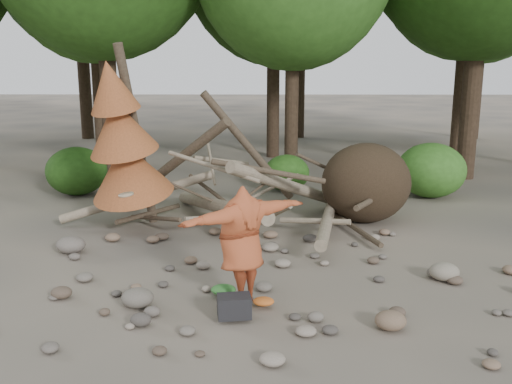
{
  "coord_description": "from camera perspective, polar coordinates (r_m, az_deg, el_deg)",
  "views": [
    {
      "loc": [
        0.01,
        -9.45,
        3.92
      ],
      "look_at": [
        -0.09,
        1.5,
        1.4
      ],
      "focal_mm": 40.0,
      "sensor_mm": 36.0,
      "label": 1
    }
  ],
  "objects": [
    {
      "name": "bush_right",
      "position": [
        17.47,
        17.11,
        2.1
      ],
      "size": [
        2.0,
        2.0,
        1.6
      ],
      "primitive_type": "ellipsoid",
      "color": "#397323",
      "rests_on": "ground"
    },
    {
      "name": "dead_conifer",
      "position": [
        13.32,
        -13.11,
        4.82
      ],
      "size": [
        2.06,
        2.16,
        4.35
      ],
      "color": "#4C3F30",
      "rests_on": "ground"
    },
    {
      "name": "deadfall_pile",
      "position": [
        14.15,
        8.67,
        0.7
      ],
      "size": [
        8.55,
        5.24,
        3.3
      ],
      "color": "#332619",
      "rests_on": "ground"
    },
    {
      "name": "frisbee_thrower",
      "position": [
        9.21,
        -1.45,
        -5.23
      ],
      "size": [
        3.09,
        1.95,
        1.93
      ],
      "color": "#AA4826",
      "rests_on": "ground"
    },
    {
      "name": "bush_mid",
      "position": [
        17.59,
        3.08,
        1.93
      ],
      "size": [
        1.4,
        1.4,
        1.12
      ],
      "primitive_type": "ellipsoid",
      "color": "#2E611C",
      "rests_on": "ground"
    },
    {
      "name": "boulder_front_left",
      "position": [
        9.63,
        -11.77,
        -10.32
      ],
      "size": [
        0.53,
        0.48,
        0.32
      ],
      "primitive_type": "ellipsoid",
      "color": "#665F55",
      "rests_on": "ground"
    },
    {
      "name": "boulder_mid_right",
      "position": [
        11.07,
        18.31,
        -7.57
      ],
      "size": [
        0.55,
        0.49,
        0.33
      ],
      "primitive_type": "ellipsoid",
      "color": "gray",
      "rests_on": "ground"
    },
    {
      "name": "boulder_front_right",
      "position": [
        8.94,
        13.3,
        -12.4
      ],
      "size": [
        0.47,
        0.43,
        0.28
      ],
      "primitive_type": "ellipsoid",
      "color": "brown",
      "rests_on": "ground"
    },
    {
      "name": "bush_left",
      "position": [
        17.83,
        -17.51,
        2.01
      ],
      "size": [
        1.8,
        1.8,
        1.44
      ],
      "primitive_type": "ellipsoid",
      "color": "#224C14",
      "rests_on": "ground"
    },
    {
      "name": "backpack",
      "position": [
        8.99,
        -2.19,
        -11.7
      ],
      "size": [
        0.56,
        0.41,
        0.34
      ],
      "primitive_type": "cube",
      "rotation": [
        0.0,
        0.0,
        0.14
      ],
      "color": "black",
      "rests_on": "ground"
    },
    {
      "name": "boulder_mid_left",
      "position": [
        12.56,
        -18.03,
        -5.03
      ],
      "size": [
        0.6,
        0.54,
        0.36
      ],
      "primitive_type": "ellipsoid",
      "color": "#686058",
      "rests_on": "ground"
    },
    {
      "name": "cloth_green",
      "position": [
        9.86,
        -3.27,
        -9.99
      ],
      "size": [
        0.43,
        0.36,
        0.16
      ],
      "primitive_type": "ellipsoid",
      "color": "#2D6C2B",
      "rests_on": "ground"
    },
    {
      "name": "cloth_orange",
      "position": [
        9.44,
        0.76,
        -11.16
      ],
      "size": [
        0.35,
        0.28,
        0.13
      ],
      "primitive_type": "ellipsoid",
      "color": "#C15D21",
      "rests_on": "ground"
    },
    {
      "name": "ground",
      "position": [
        10.23,
        0.42,
        -9.57
      ],
      "size": [
        120.0,
        120.0,
        0.0
      ],
      "primitive_type": "plane",
      "color": "#514C44",
      "rests_on": "ground"
    }
  ]
}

